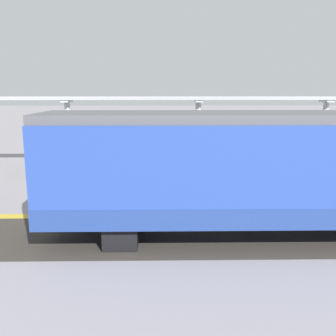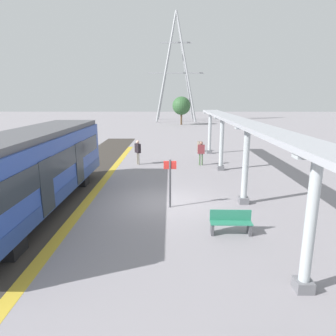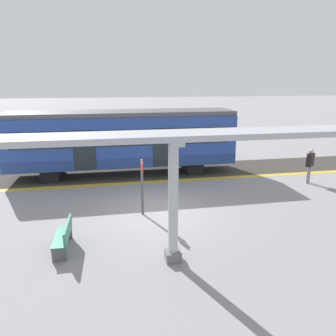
{
  "view_description": "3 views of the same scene",
  "coord_description": "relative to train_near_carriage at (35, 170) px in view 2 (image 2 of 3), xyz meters",
  "views": [
    {
      "loc": [
        -15.94,
        1.82,
        4.06
      ],
      "look_at": [
        -0.84,
        1.56,
        1.0
      ],
      "focal_mm": 41.22,
      "sensor_mm": 36.0,
      "label": 1
    },
    {
      "loc": [
        0.16,
        -13.28,
        4.85
      ],
      "look_at": [
        0.04,
        0.92,
        1.47
      ],
      "focal_mm": 32.01,
      "sensor_mm": 36.0,
      "label": 2
    },
    {
      "loc": [
        11.54,
        -1.66,
        5.06
      ],
      "look_at": [
        -0.0,
        0.49,
        1.79
      ],
      "focal_mm": 33.69,
      "sensor_mm": 36.0,
      "label": 3
    }
  ],
  "objects": [
    {
      "name": "passenger_waiting_near_edge",
      "position": [
        3.4,
        9.12,
        -0.71
      ],
      "size": [
        0.49,
        0.55,
        1.78
      ],
      "color": "gray",
      "rests_on": "ground"
    },
    {
      "name": "tactile_edge_strip",
      "position": [
        1.82,
        0.94,
        -1.82
      ],
      "size": [
        0.45,
        32.28,
        0.01
      ],
      "primitive_type": "cube",
      "color": "gold",
      "rests_on": "ground"
    },
    {
      "name": "bench_near_end",
      "position": [
        7.97,
        -2.25,
        -1.39
      ],
      "size": [
        1.51,
        0.47,
        0.86
      ],
      "color": "#2C8062",
      "rests_on": "ground"
    },
    {
      "name": "platform_info_sign",
      "position": [
        5.76,
        0.4,
        -0.5
      ],
      "size": [
        0.56,
        0.1,
        2.2
      ],
      "color": "#4C4C51",
      "rests_on": "ground"
    },
    {
      "name": "tree_left_background",
      "position": [
        7.71,
        41.2,
        1.48
      ],
      "size": [
        3.17,
        3.17,
        4.91
      ],
      "color": "brown",
      "rests_on": "ground"
    },
    {
      "name": "electricity_pylon",
      "position": [
        6.85,
        49.92,
        8.77
      ],
      "size": [
        11.18,
        7.93,
        20.87
      ],
      "color": "#93969B",
      "rests_on": "ground"
    },
    {
      "name": "canopy_pillar_second",
      "position": [
        9.19,
        -5.55,
        -0.01
      ],
      "size": [
        1.1,
        0.44,
        3.59
      ],
      "color": "slate",
      "rests_on": "ground"
    },
    {
      "name": "ground_plane",
      "position": [
        5.62,
        0.94,
        -1.83
      ],
      "size": [
        176.0,
        176.0,
        0.0
      ],
      "primitive_type": "plane",
      "color": "gray"
    },
    {
      "name": "train_near_carriage",
      "position": [
        0.0,
        0.0,
        0.0
      ],
      "size": [
        2.65,
        12.03,
        3.48
      ],
      "color": "#27449B",
      "rests_on": "ground"
    },
    {
      "name": "trash_bin",
      "position": [
        8.44,
        14.51,
        -1.37
      ],
      "size": [
        0.48,
        0.48,
        0.92
      ],
      "primitive_type": "cylinder",
      "color": "gray",
      "rests_on": "ground"
    },
    {
      "name": "canopy_pillar_third",
      "position": [
        9.19,
        0.91,
        -0.01
      ],
      "size": [
        1.1,
        0.44,
        3.59
      ],
      "color": "slate",
      "rests_on": "ground"
    },
    {
      "name": "passenger_by_the_benches",
      "position": [
        7.99,
        8.91,
        -0.74
      ],
      "size": [
        0.51,
        0.26,
        1.74
      ],
      "color": "#516D49",
      "rests_on": "ground"
    },
    {
      "name": "canopy_pillar_fourth",
      "position": [
        9.19,
        7.46,
        -0.01
      ],
      "size": [
        1.1,
        0.44,
        3.59
      ],
      "color": "slate",
      "rests_on": "ground"
    },
    {
      "name": "trackbed",
      "position": [
        -0.01,
        0.94,
        -1.83
      ],
      "size": [
        3.2,
        44.28,
        0.01
      ],
      "primitive_type": "cube",
      "color": "#38332D",
      "rests_on": "ground"
    },
    {
      "name": "canopy_beam",
      "position": [
        9.19,
        1.06,
        1.84
      ],
      "size": [
        1.2,
        25.84,
        0.16
      ],
      "primitive_type": "cube",
      "color": "#A8AAB2",
      "rests_on": "canopy_pillar_nearest"
    },
    {
      "name": "canopy_pillar_fifth",
      "position": [
        9.19,
        13.58,
        -0.01
      ],
      "size": [
        1.1,
        0.44,
        3.59
      ],
      "color": "slate",
      "rests_on": "ground"
    }
  ]
}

